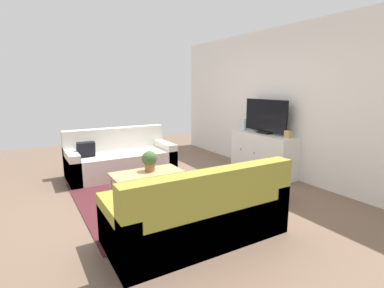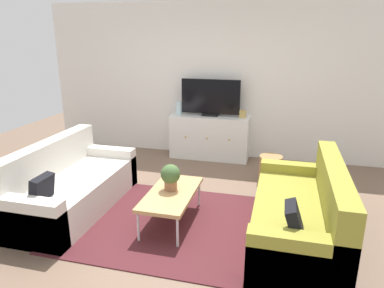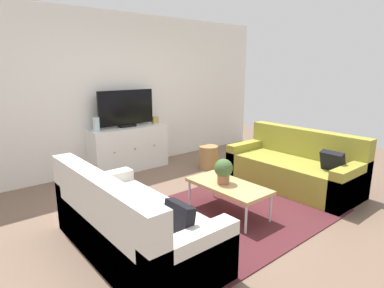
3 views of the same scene
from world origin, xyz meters
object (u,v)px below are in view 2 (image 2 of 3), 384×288
object	(u,v)px
wicker_basket	(270,169)
tv_console	(210,137)
coffee_table	(171,194)
mantel_clock	(243,114)
flat_screen_tv	(211,98)
couch_left_side	(67,188)
couch_right_side	(305,216)
potted_plant	(171,176)
glass_vase	(179,108)

from	to	relation	value
wicker_basket	tv_console	bearing A→B (deg)	141.72
coffee_table	wicker_basket	bearing A→B (deg)	54.65
mantel_clock	flat_screen_tv	bearing A→B (deg)	178.00
couch_left_side	couch_right_side	distance (m)	2.88
potted_plant	tv_console	distance (m)	2.33
glass_vase	couch_left_side	bearing A→B (deg)	-107.99
couch_right_side	flat_screen_tv	size ratio (longest dim) A/B	1.87
tv_console	mantel_clock	distance (m)	0.73
couch_left_side	glass_vase	size ratio (longest dim) A/B	8.47
couch_right_side	potted_plant	bearing A→B (deg)	177.98
glass_vase	mantel_clock	xyz separation A→B (m)	(1.14, 0.00, -0.05)
flat_screen_tv	mantel_clock	size ratio (longest dim) A/B	7.92
coffee_table	tv_console	world-z (taller)	tv_console
coffee_table	mantel_clock	world-z (taller)	mantel_clock
tv_console	flat_screen_tv	bearing A→B (deg)	90.00
glass_vase	wicker_basket	bearing A→B (deg)	-27.54
potted_plant	tv_console	bearing A→B (deg)	90.50
wicker_basket	coffee_table	bearing A→B (deg)	-125.35
couch_left_side	mantel_clock	distance (m)	3.10
mantel_clock	coffee_table	bearing A→B (deg)	-102.44
couch_left_side	wicker_basket	world-z (taller)	couch_left_side
mantel_clock	potted_plant	bearing A→B (deg)	-103.36
couch_right_side	coffee_table	distance (m)	1.49
potted_plant	wicker_basket	bearing A→B (deg)	52.88
coffee_table	tv_console	xyz separation A→B (m)	(-0.05, 2.38, 0.03)
potted_plant	mantel_clock	size ratio (longest dim) A/B	2.39
flat_screen_tv	wicker_basket	size ratio (longest dim) A/B	2.47
coffee_table	tv_console	size ratio (longest dim) A/B	0.76
tv_console	glass_vase	distance (m)	0.76
potted_plant	wicker_basket	world-z (taller)	potted_plant
glass_vase	wicker_basket	size ratio (longest dim) A/B	0.54
glass_vase	mantel_clock	world-z (taller)	glass_vase
flat_screen_tv	tv_console	bearing A→B (deg)	-90.00
couch_left_side	coffee_table	distance (m)	1.39
coffee_table	tv_console	bearing A→B (deg)	91.11
couch_left_side	flat_screen_tv	xyz separation A→B (m)	(1.34, 2.39, 0.81)
couch_right_side	coffee_table	world-z (taller)	couch_right_side
coffee_table	mantel_clock	distance (m)	2.48
coffee_table	couch_right_side	bearing A→B (deg)	0.27
couch_left_side	coffee_table	xyz separation A→B (m)	(1.39, -0.01, 0.08)
couch_left_side	tv_console	xyz separation A→B (m)	(1.34, 2.37, 0.10)
potted_plant	tv_console	world-z (taller)	tv_console
wicker_basket	potted_plant	bearing A→B (deg)	-127.12
couch_left_side	tv_console	world-z (taller)	couch_left_side
couch_right_side	mantel_clock	xyz separation A→B (m)	(-0.97, 2.37, 0.55)
tv_console	flat_screen_tv	distance (m)	0.71
couch_left_side	potted_plant	size ratio (longest dim) A/B	6.17
mantel_clock	glass_vase	bearing A→B (deg)	180.00
flat_screen_tv	glass_vase	bearing A→B (deg)	-178.00
flat_screen_tv	glass_vase	distance (m)	0.61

